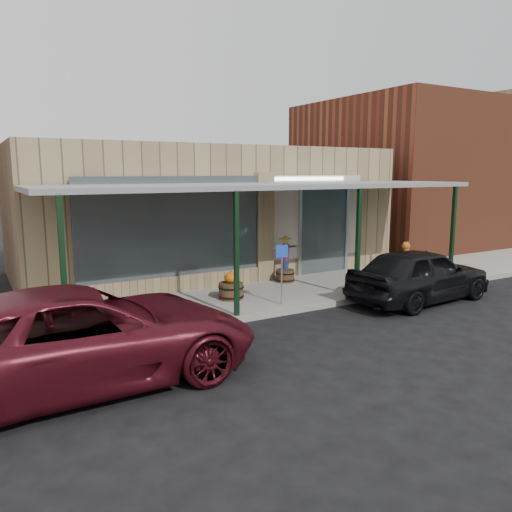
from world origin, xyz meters
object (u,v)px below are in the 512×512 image
barrel_pumpkin (231,289)px  car_maroon (83,336)px  handicap_sign (282,266)px  parked_sedan (420,275)px  barrel_scarecrow (285,266)px

barrel_pumpkin → car_maroon: 5.37m
handicap_sign → car_maroon: 5.55m
parked_sedan → car_maroon: car_maroon is taller
handicap_sign → car_maroon: bearing=-146.1°
barrel_scarecrow → car_maroon: bearing=-148.0°
barrel_scarecrow → handicap_sign: (-1.52, -2.14, 0.49)m
barrel_pumpkin → parked_sedan: 5.00m
barrel_scarecrow → car_maroon: 7.87m
handicap_sign → parked_sedan: bearing=-5.1°
barrel_pumpkin → car_maroon: (-4.32, -3.16, 0.38)m
barrel_scarecrow → handicap_sign: handicap_sign is taller
barrel_scarecrow → parked_sedan: barrel_scarecrow is taller
parked_sedan → barrel_scarecrow: bearing=28.5°
barrel_scarecrow → handicap_sign: 2.67m
parked_sedan → car_maroon: bearing=91.7°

